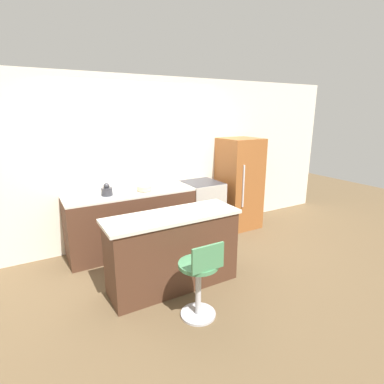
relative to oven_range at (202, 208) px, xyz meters
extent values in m
plane|color=brown|center=(-0.97, -0.33, -0.46)|extent=(14.00, 14.00, 0.00)
cube|color=silver|center=(-0.97, 0.34, 0.84)|extent=(8.00, 0.06, 2.60)
cube|color=#4C2D1E|center=(-1.25, 0.00, -0.02)|extent=(1.89, 0.63, 0.89)
cube|color=beige|center=(-1.25, 0.00, 0.44)|extent=(1.89, 0.63, 0.03)
cube|color=#9EA3A8|center=(-1.58, 0.00, 0.46)|extent=(0.44, 0.34, 0.01)
cube|color=#4C2D1E|center=(-1.15, -1.20, -0.02)|extent=(1.54, 0.52, 0.88)
cube|color=beige|center=(-1.15, -1.20, 0.44)|extent=(1.60, 0.56, 0.04)
cube|color=#B7B2A8|center=(0.00, 0.00, 0.00)|extent=(0.59, 0.63, 0.92)
cube|color=black|center=(0.00, -0.32, -0.14)|extent=(0.41, 0.01, 0.32)
cube|color=#333338|center=(0.00, 0.00, 0.46)|extent=(0.56, 0.59, 0.01)
cube|color=#995628|center=(0.78, -0.01, 0.35)|extent=(0.65, 0.65, 1.62)
cube|color=silver|center=(0.60, -0.35, 0.39)|extent=(0.02, 0.02, 0.73)
cylinder|color=#B7B7BC|center=(-1.18, -1.85, -0.45)|extent=(0.37, 0.37, 0.02)
cylinder|color=#B7B7BC|center=(-1.18, -1.85, -0.18)|extent=(0.06, 0.06, 0.57)
cylinder|color=#478456|center=(-1.18, -1.85, 0.13)|extent=(0.41, 0.41, 0.04)
cube|color=#478456|center=(-1.18, -2.02, 0.28)|extent=(0.35, 0.02, 0.26)
cylinder|color=#333338|center=(-1.60, -0.04, 0.52)|extent=(0.16, 0.16, 0.11)
sphere|color=#333338|center=(-1.60, -0.04, 0.60)|extent=(0.09, 0.09, 0.09)
cylinder|color=#C1B28E|center=(-1.04, -0.04, 0.50)|extent=(0.22, 0.22, 0.08)
camera|label=1|loc=(-2.57, -4.16, 1.61)|focal=28.00mm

